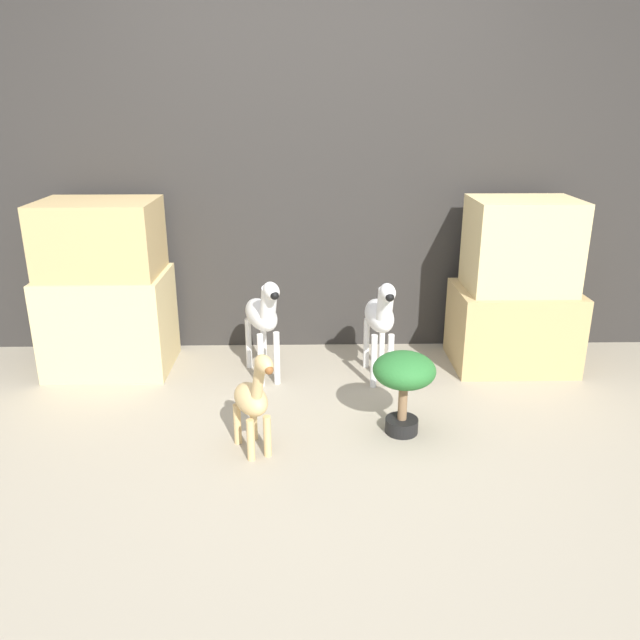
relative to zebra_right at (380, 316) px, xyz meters
The scene contains 8 objects.
ground_plane 1.07m from the zebra_right, 113.99° to the right, with size 14.00×14.00×0.00m, color #9E937F.
wall_back 1.01m from the zebra_right, 122.97° to the left, with size 6.40×0.08×2.20m.
rock_pillar_left 1.70m from the zebra_right, behind, with size 0.75×0.55×1.07m.
rock_pillar_right 0.91m from the zebra_right, 14.14° to the left, with size 0.75×0.55×1.07m.
zebra_right is the anchor object (origin of this frame).
zebra_left 0.70m from the zebra_right, behind, with size 0.29×0.54×0.67m.
giraffe_figurine 1.09m from the zebra_right, 129.81° to the right, with size 0.26×0.39×0.57m.
potted_palm_front 0.66m from the zebra_right, 85.75° to the right, with size 0.32×0.32×0.44m.
Camera 1 is at (-0.03, -2.60, 1.62)m, focal length 35.00 mm.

